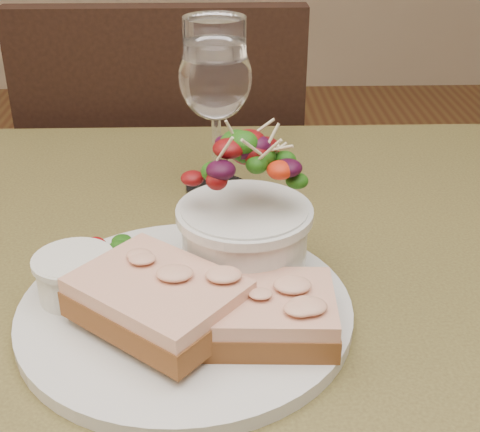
{
  "coord_description": "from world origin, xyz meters",
  "views": [
    {
      "loc": [
        -0.0,
        -0.47,
        1.08
      ],
      "look_at": [
        0.01,
        0.03,
        0.81
      ],
      "focal_mm": 50.0,
      "sensor_mm": 36.0,
      "label": 1
    }
  ],
  "objects_px": {
    "chair_far": "(180,299)",
    "sandwich_front": "(262,313)",
    "wine_glass": "(215,82)",
    "salad_bowl": "(244,210)",
    "cafe_table": "(228,383)",
    "ramekin": "(75,274)",
    "sandwich_back": "(158,299)",
    "dinner_plate": "(186,310)"
  },
  "relations": [
    {
      "from": "chair_far",
      "to": "sandwich_front",
      "type": "height_order",
      "value": "chair_far"
    },
    {
      "from": "sandwich_front",
      "to": "wine_glass",
      "type": "height_order",
      "value": "wine_glass"
    },
    {
      "from": "salad_bowl",
      "to": "cafe_table",
      "type": "bearing_deg",
      "value": -133.65
    },
    {
      "from": "sandwich_front",
      "to": "wine_glass",
      "type": "distance_m",
      "value": 0.29
    },
    {
      "from": "sandwich_front",
      "to": "wine_glass",
      "type": "relative_size",
      "value": 0.64
    },
    {
      "from": "cafe_table",
      "to": "wine_glass",
      "type": "height_order",
      "value": "wine_glass"
    },
    {
      "from": "wine_glass",
      "to": "ramekin",
      "type": "bearing_deg",
      "value": -117.65
    },
    {
      "from": "sandwich_back",
      "to": "salad_bowl",
      "type": "xyz_separation_m",
      "value": [
        0.07,
        0.07,
        0.03
      ]
    },
    {
      "from": "cafe_table",
      "to": "dinner_plate",
      "type": "bearing_deg",
      "value": -136.61
    },
    {
      "from": "sandwich_back",
      "to": "wine_glass",
      "type": "distance_m",
      "value": 0.28
    },
    {
      "from": "cafe_table",
      "to": "wine_glass",
      "type": "bearing_deg",
      "value": 92.46
    },
    {
      "from": "cafe_table",
      "to": "chair_far",
      "type": "xyz_separation_m",
      "value": [
        -0.09,
        0.64,
        -0.36
      ]
    },
    {
      "from": "sandwich_front",
      "to": "sandwich_back",
      "type": "distance_m",
      "value": 0.08
    },
    {
      "from": "chair_far",
      "to": "wine_glass",
      "type": "relative_size",
      "value": 5.14
    },
    {
      "from": "dinner_plate",
      "to": "sandwich_front",
      "type": "xyz_separation_m",
      "value": [
        0.06,
        -0.03,
        0.02
      ]
    },
    {
      "from": "sandwich_front",
      "to": "ramekin",
      "type": "distance_m",
      "value": 0.16
    },
    {
      "from": "sandwich_back",
      "to": "wine_glass",
      "type": "xyz_separation_m",
      "value": [
        0.04,
        0.26,
        0.09
      ]
    },
    {
      "from": "sandwich_front",
      "to": "sandwich_back",
      "type": "relative_size",
      "value": 0.75
    },
    {
      "from": "cafe_table",
      "to": "ramekin",
      "type": "relative_size",
      "value": 13.22
    },
    {
      "from": "sandwich_front",
      "to": "chair_far",
      "type": "bearing_deg",
      "value": 101.93
    },
    {
      "from": "sandwich_front",
      "to": "ramekin",
      "type": "bearing_deg",
      "value": 163.82
    },
    {
      "from": "salad_bowl",
      "to": "chair_far",
      "type": "bearing_deg",
      "value": 99.78
    },
    {
      "from": "sandwich_back",
      "to": "ramekin",
      "type": "xyz_separation_m",
      "value": [
        -0.07,
        0.04,
        -0.0
      ]
    },
    {
      "from": "chair_far",
      "to": "ramekin",
      "type": "height_order",
      "value": "chair_far"
    },
    {
      "from": "sandwich_front",
      "to": "dinner_plate",
      "type": "bearing_deg",
      "value": 152.43
    },
    {
      "from": "cafe_table",
      "to": "sandwich_front",
      "type": "bearing_deg",
      "value": -68.9
    },
    {
      "from": "cafe_table",
      "to": "ramekin",
      "type": "bearing_deg",
      "value": -172.29
    },
    {
      "from": "sandwich_front",
      "to": "sandwich_back",
      "type": "bearing_deg",
      "value": 176.92
    },
    {
      "from": "cafe_table",
      "to": "wine_glass",
      "type": "distance_m",
      "value": 0.3
    },
    {
      "from": "wine_glass",
      "to": "chair_far",
      "type": "bearing_deg",
      "value": 100.81
    },
    {
      "from": "chair_far",
      "to": "salad_bowl",
      "type": "xyz_separation_m",
      "value": [
        0.11,
        -0.62,
        0.53
      ]
    },
    {
      "from": "sandwich_back",
      "to": "sandwich_front",
      "type": "bearing_deg",
      "value": 33.89
    },
    {
      "from": "chair_far",
      "to": "salad_bowl",
      "type": "distance_m",
      "value": 0.82
    },
    {
      "from": "cafe_table",
      "to": "salad_bowl",
      "type": "distance_m",
      "value": 0.17
    },
    {
      "from": "wine_glass",
      "to": "sandwich_back",
      "type": "bearing_deg",
      "value": -99.54
    },
    {
      "from": "ramekin",
      "to": "chair_far",
      "type": "bearing_deg",
      "value": 87.38
    },
    {
      "from": "ramekin",
      "to": "salad_bowl",
      "type": "bearing_deg",
      "value": 13.24
    },
    {
      "from": "dinner_plate",
      "to": "sandwich_front",
      "type": "bearing_deg",
      "value": -30.01
    },
    {
      "from": "dinner_plate",
      "to": "salad_bowl",
      "type": "xyz_separation_m",
      "value": [
        0.05,
        0.05,
        0.07
      ]
    },
    {
      "from": "ramekin",
      "to": "cafe_table",
      "type": "bearing_deg",
      "value": 7.71
    },
    {
      "from": "cafe_table",
      "to": "sandwich_back",
      "type": "bearing_deg",
      "value": -131.56
    },
    {
      "from": "chair_far",
      "to": "sandwich_front",
      "type": "relative_size",
      "value": 8.02
    }
  ]
}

